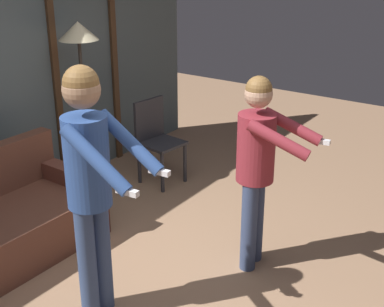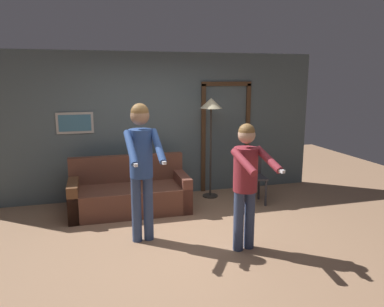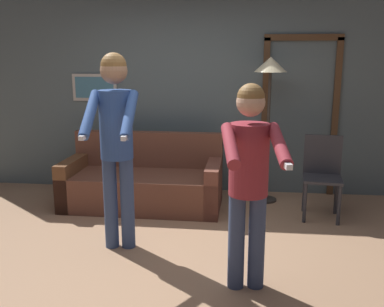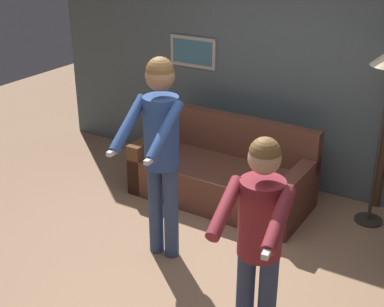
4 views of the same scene
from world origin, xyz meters
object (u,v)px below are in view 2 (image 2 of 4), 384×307
Objects in this scene: person_standing_left at (141,159)px; dining_chair_distant at (251,172)px; couch at (130,194)px; torchiere_lamp at (211,112)px; person_standing_right at (246,176)px.

dining_chair_distant is (2.07, 1.10, -0.60)m from person_standing_left.
person_standing_left is at bearing -88.18° from couch.
dining_chair_distant is (0.60, -0.46, -1.03)m from torchiere_lamp.
person_standing_left is at bearing 153.01° from person_standing_right.
dining_chair_distant is at bearing -3.24° from couch.
couch is 2.06× the size of dining_chair_distant.
couch is 2.13m from dining_chair_distant.
dining_chair_distant reaches higher than couch.
couch is 1.04× the size of person_standing_left.
person_standing_left reaches higher than torchiere_lamp.
dining_chair_distant is (0.87, 1.71, -0.44)m from person_standing_right.
torchiere_lamp is 0.98× the size of person_standing_left.
person_standing_left is 1.14× the size of person_standing_right.
person_standing_left is at bearing -133.32° from torchiere_lamp.
couch is 2.31m from person_standing_right.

